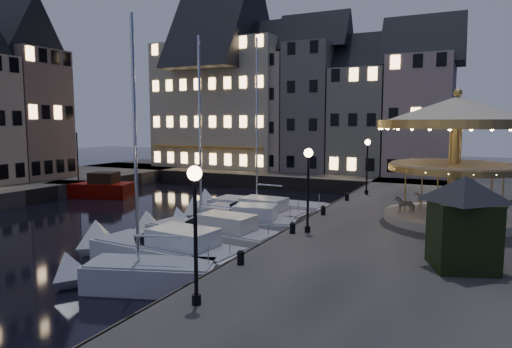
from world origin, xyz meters
The scene contains 29 objects.
ground centered at (0.00, 0.00, 0.00)m, with size 160.00×160.00×0.00m, color black.
quay_east centered at (14.00, 6.00, 0.65)m, with size 16.00×56.00×1.30m, color #474442.
quay_north centered at (-8.00, 28.00, 0.65)m, with size 44.00×12.00×1.30m, color #474442.
quaywall_e centered at (6.00, 6.00, 0.65)m, with size 0.15×44.00×1.30m, color #47423A.
quaywall_n centered at (-6.00, 22.00, 0.65)m, with size 48.00×0.15×1.30m, color #47423A.
streetlamp_a centered at (7.20, -9.00, 4.02)m, with size 0.44×0.44×4.17m.
streetlamp_b centered at (7.20, 1.00, 4.02)m, with size 0.44×0.44×4.17m.
streetlamp_c centered at (7.20, 14.50, 4.02)m, with size 0.44×0.44×4.17m.
bollard_a centered at (6.60, -5.00, 1.60)m, with size 0.30×0.30×0.57m.
bollard_b centered at (6.60, 0.50, 1.60)m, with size 0.30×0.30×0.57m.
bollard_c centered at (6.60, 5.50, 1.60)m, with size 0.30×0.30×0.57m.
bollard_d centered at (6.60, 11.00, 1.60)m, with size 0.30×0.30×0.57m.
townhouse_na centered at (-19.50, 30.00, 7.78)m, with size 5.50×8.00×12.80m.
townhouse_nb centered at (-14.05, 30.00, 8.28)m, with size 6.16×8.00×13.80m.
townhouse_nc centered at (-8.00, 30.00, 8.78)m, with size 6.82×8.00×14.80m.
townhouse_nd centered at (-2.25, 30.00, 9.28)m, with size 5.50×8.00×15.80m.
townhouse_ne centered at (3.20, 30.00, 7.78)m, with size 6.16×8.00×12.80m.
townhouse_nf centered at (9.25, 30.00, 8.28)m, with size 6.82×8.00×13.80m.
townhouse_wc centered at (-26.00, 10.95, 8.48)m, with size 8.80×5.50×14.20m.
hotel_corner centered at (-14.00, 30.00, 9.78)m, with size 17.60×9.00×16.80m.
motorboat_a centered at (2.46, -6.05, 0.54)m, with size 6.29×3.75×10.43m.
motorboat_b centered at (1.46, -3.20, 0.64)m, with size 8.81×3.24×2.15m.
motorboat_c centered at (1.66, 0.47, 0.68)m, with size 8.80×3.13×11.63m.
motorboat_d centered at (2.00, 3.20, 0.64)m, with size 7.39×3.73×2.15m.
motorboat_e centered at (1.23, 6.08, 0.64)m, with size 8.40×2.90×2.15m.
motorboat_f centered at (0.72, 9.29, 0.53)m, with size 9.71×2.83×12.91m.
red_fishing_boat centered at (-16.82, 10.41, 0.70)m, with size 8.24×4.80×6.04m.
carousel centered at (13.54, 6.76, 6.05)m, with size 8.25×8.25×7.21m.
ticket_kiosk centered at (14.23, -1.85, 3.65)m, with size 3.38×3.38×3.96m.
Camera 1 is at (14.49, -20.04, 6.71)m, focal length 32.00 mm.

